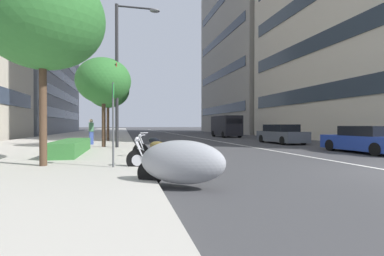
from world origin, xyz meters
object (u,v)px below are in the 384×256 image
at_px(motorcycle_mid_row, 157,150).
at_px(car_approaching_light, 281,134).
at_px(street_tree_far_plaza, 104,81).
at_px(street_tree_near_plaza_corner, 108,90).
at_px(motorcycle_nearest_camera, 181,162).
at_px(street_tree_mid_sidewalk, 43,18).
at_px(parking_sign_by_curb, 113,116).
at_px(car_far_down_avenue, 365,140).
at_px(delivery_van_ahead, 226,126).
at_px(street_lamp_with_banners, 123,62).
at_px(pedestrian_on_plaza, 91,132).
at_px(motorcycle_second_in_row, 162,157).

relative_size(motorcycle_mid_row, car_approaching_light, 0.41).
bearing_deg(street_tree_far_plaza, street_tree_near_plaza_corner, 0.99).
distance_m(motorcycle_nearest_camera, street_tree_mid_sidewalk, 6.52).
bearing_deg(parking_sign_by_curb, street_tree_mid_sidewalk, 68.84).
height_order(car_far_down_avenue, car_approaching_light, car_approaching_light).
xyz_separation_m(delivery_van_ahead, street_lamp_with_banners, (-15.36, 11.84, 3.65)).
distance_m(street_lamp_with_banners, street_tree_far_plaza, 1.61).
xyz_separation_m(street_tree_near_plaza_corner, pedestrian_on_plaza, (-4.55, 0.82, -3.28)).
bearing_deg(motorcycle_mid_row, motorcycle_second_in_row, 119.77).
xyz_separation_m(street_tree_mid_sidewalk, street_tree_far_plaza, (7.64, -1.30, -0.76)).
bearing_deg(street_tree_far_plaza, car_approaching_light, -78.72).
height_order(motorcycle_second_in_row, street_tree_near_plaza_corner, street_tree_near_plaza_corner).
xyz_separation_m(motorcycle_second_in_row, parking_sign_by_curb, (0.20, 1.44, 1.24)).
distance_m(street_lamp_with_banners, pedestrian_on_plaza, 5.37).
height_order(motorcycle_mid_row, street_lamp_with_banners, street_lamp_with_banners).
xyz_separation_m(street_tree_far_plaza, pedestrian_on_plaza, (2.39, 0.94, -2.97)).
bearing_deg(street_tree_near_plaza_corner, car_far_down_avenue, -132.89).
relative_size(motorcycle_second_in_row, car_approaching_light, 0.47).
bearing_deg(pedestrian_on_plaza, motorcycle_second_in_row, -87.17).
bearing_deg(motorcycle_second_in_row, motorcycle_nearest_camera, 108.30).
bearing_deg(street_lamp_with_banners, pedestrian_on_plaza, 35.13).
distance_m(street_tree_near_plaza_corner, pedestrian_on_plaza, 5.67).
height_order(car_approaching_light, pedestrian_on_plaza, pedestrian_on_plaza).
height_order(car_far_down_avenue, street_tree_mid_sidewalk, street_tree_mid_sidewalk).
height_order(parking_sign_by_curb, street_tree_mid_sidewalk, street_tree_mid_sidewalk).
relative_size(motorcycle_second_in_row, street_lamp_with_banners, 0.27).
relative_size(motorcycle_mid_row, car_far_down_avenue, 0.44).
relative_size(motorcycle_nearest_camera, delivery_van_ahead, 0.41).
bearing_deg(street_tree_near_plaza_corner, motorcycle_nearest_camera, -172.16).
bearing_deg(delivery_van_ahead, pedestrian_on_plaza, 131.01).
xyz_separation_m(motorcycle_second_in_row, street_lamp_with_banners, (8.13, 1.14, 4.55)).
xyz_separation_m(motorcycle_mid_row, car_approaching_light, (8.71, -10.56, 0.27)).
distance_m(delivery_van_ahead, street_tree_near_plaza_corner, 15.55).
height_order(delivery_van_ahead, street_lamp_with_banners, street_lamp_with_banners).
bearing_deg(motorcycle_second_in_row, car_far_down_avenue, -146.54).
distance_m(motorcycle_nearest_camera, car_far_down_avenue, 12.15).
relative_size(street_tree_mid_sidewalk, street_tree_near_plaza_corner, 1.10).
bearing_deg(street_tree_mid_sidewalk, car_far_down_avenue, -80.51).
xyz_separation_m(delivery_van_ahead, parking_sign_by_curb, (-23.29, 12.13, 0.33)).
bearing_deg(parking_sign_by_curb, motorcycle_mid_row, -33.96).
relative_size(motorcycle_second_in_row, street_tree_far_plaza, 0.42).
xyz_separation_m(motorcycle_second_in_row, car_far_down_avenue, (3.41, -10.74, 0.21)).
distance_m(street_lamp_with_banners, street_tree_mid_sidewalk, 7.51).
bearing_deg(car_approaching_light, motorcycle_second_in_row, 134.66).
height_order(motorcycle_mid_row, street_tree_far_plaza, street_tree_far_plaza).
xyz_separation_m(street_tree_mid_sidewalk, street_tree_near_plaza_corner, (14.58, -1.18, -0.45)).
height_order(street_tree_mid_sidewalk, pedestrian_on_plaza, street_tree_mid_sidewalk).
xyz_separation_m(motorcycle_nearest_camera, street_tree_far_plaza, (11.12, 2.37, 3.37)).
bearing_deg(delivery_van_ahead, motorcycle_second_in_row, 154.71).
bearing_deg(motorcycle_second_in_row, delivery_van_ahead, -98.65).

